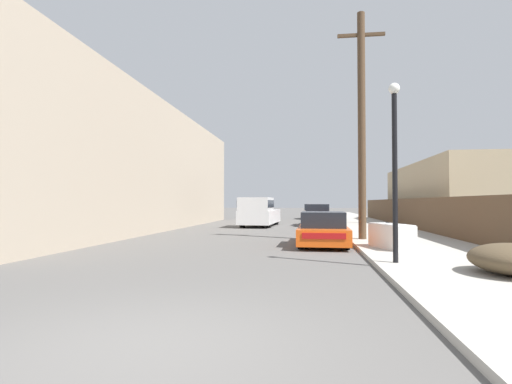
{
  "coord_description": "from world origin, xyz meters",
  "views": [
    {
      "loc": [
        1.7,
        -3.99,
        1.51
      ],
      "look_at": [
        -0.26,
        10.62,
        1.9
      ],
      "focal_mm": 28.0,
      "sensor_mm": 36.0,
      "label": 1
    }
  ],
  "objects_px": {
    "utility_pole": "(362,122)",
    "street_lamp": "(395,157)",
    "discarded_fridge": "(391,236)",
    "car_parked_far": "(313,212)",
    "car_parked_mid": "(318,215)",
    "pickup_truck": "(259,212)",
    "pedestrian": "(362,210)",
    "parked_sports_car_red": "(323,230)"
  },
  "relations": [
    {
      "from": "utility_pole",
      "to": "street_lamp",
      "type": "bearing_deg",
      "value": -90.25
    },
    {
      "from": "discarded_fridge",
      "to": "car_parked_far",
      "type": "xyz_separation_m",
      "value": [
        -2.15,
        24.57,
        0.15
      ]
    },
    {
      "from": "car_parked_far",
      "to": "utility_pole",
      "type": "height_order",
      "value": "utility_pole"
    },
    {
      "from": "car_parked_mid",
      "to": "pickup_truck",
      "type": "distance_m",
      "value": 4.17
    },
    {
      "from": "pickup_truck",
      "to": "pedestrian",
      "type": "bearing_deg",
      "value": -152.06
    },
    {
      "from": "car_parked_far",
      "to": "pickup_truck",
      "type": "height_order",
      "value": "pickup_truck"
    },
    {
      "from": "pedestrian",
      "to": "car_parked_mid",
      "type": "bearing_deg",
      "value": -154.96
    },
    {
      "from": "car_parked_far",
      "to": "utility_pole",
      "type": "xyz_separation_m",
      "value": [
        1.69,
        -21.51,
        3.98
      ]
    },
    {
      "from": "pickup_truck",
      "to": "pedestrian",
      "type": "height_order",
      "value": "pedestrian"
    },
    {
      "from": "parked_sports_car_red",
      "to": "street_lamp",
      "type": "height_order",
      "value": "street_lamp"
    },
    {
      "from": "utility_pole",
      "to": "street_lamp",
      "type": "relative_size",
      "value": 2.09
    },
    {
      "from": "pickup_truck",
      "to": "utility_pole",
      "type": "distance_m",
      "value": 11.31
    },
    {
      "from": "utility_pole",
      "to": "street_lamp",
      "type": "distance_m",
      "value": 6.38
    },
    {
      "from": "car_parked_far",
      "to": "pedestrian",
      "type": "xyz_separation_m",
      "value": [
        3.29,
        -8.94,
        0.38
      ]
    },
    {
      "from": "car_parked_mid",
      "to": "pedestrian",
      "type": "height_order",
      "value": "pedestrian"
    },
    {
      "from": "pedestrian",
      "to": "car_parked_far",
      "type": "bearing_deg",
      "value": 110.18
    },
    {
      "from": "parked_sports_car_red",
      "to": "utility_pole",
      "type": "xyz_separation_m",
      "value": [
        1.53,
        1.31,
        4.07
      ]
    },
    {
      "from": "car_parked_mid",
      "to": "utility_pole",
      "type": "relative_size",
      "value": 0.54
    },
    {
      "from": "car_parked_far",
      "to": "pickup_truck",
      "type": "distance_m",
      "value": 12.66
    },
    {
      "from": "parked_sports_car_red",
      "to": "pedestrian",
      "type": "bearing_deg",
      "value": 78.43
    },
    {
      "from": "car_parked_mid",
      "to": "utility_pole",
      "type": "bearing_deg",
      "value": -79.16
    },
    {
      "from": "parked_sports_car_red",
      "to": "pickup_truck",
      "type": "relative_size",
      "value": 0.74
    },
    {
      "from": "pickup_truck",
      "to": "car_parked_far",
      "type": "bearing_deg",
      "value": -103.54
    },
    {
      "from": "parked_sports_car_red",
      "to": "car_parked_mid",
      "type": "distance_m",
      "value": 12.47
    },
    {
      "from": "car_parked_mid",
      "to": "utility_pole",
      "type": "distance_m",
      "value": 11.93
    },
    {
      "from": "car_parked_mid",
      "to": "pedestrian",
      "type": "distance_m",
      "value": 3.36
    },
    {
      "from": "parked_sports_car_red",
      "to": "pedestrian",
      "type": "height_order",
      "value": "pedestrian"
    },
    {
      "from": "pickup_truck",
      "to": "parked_sports_car_red",
      "type": "bearing_deg",
      "value": 111.31
    },
    {
      "from": "parked_sports_car_red",
      "to": "pedestrian",
      "type": "xyz_separation_m",
      "value": [
        3.13,
        13.89,
        0.48
      ]
    },
    {
      "from": "discarded_fridge",
      "to": "car_parked_far",
      "type": "relative_size",
      "value": 0.46
    },
    {
      "from": "utility_pole",
      "to": "pedestrian",
      "type": "distance_m",
      "value": 13.17
    },
    {
      "from": "car_parked_mid",
      "to": "pickup_truck",
      "type": "bearing_deg",
      "value": -150.63
    },
    {
      "from": "pickup_truck",
      "to": "street_lamp",
      "type": "xyz_separation_m",
      "value": [
        5.15,
        -15.39,
        1.68
      ]
    },
    {
      "from": "parked_sports_car_red",
      "to": "pickup_truck",
      "type": "distance_m",
      "value": 11.27
    },
    {
      "from": "street_lamp",
      "to": "car_parked_mid",
      "type": "bearing_deg",
      "value": 94.68
    },
    {
      "from": "car_parked_mid",
      "to": "pickup_truck",
      "type": "relative_size",
      "value": 0.81
    },
    {
      "from": "discarded_fridge",
      "to": "street_lamp",
      "type": "bearing_deg",
      "value": -116.21
    },
    {
      "from": "discarded_fridge",
      "to": "car_parked_mid",
      "type": "relative_size",
      "value": 0.4
    },
    {
      "from": "car_parked_mid",
      "to": "pedestrian",
      "type": "xyz_separation_m",
      "value": [
        3.03,
        1.42,
        0.37
      ]
    },
    {
      "from": "car_parked_mid",
      "to": "pedestrian",
      "type": "relative_size",
      "value": 2.71
    },
    {
      "from": "pickup_truck",
      "to": "utility_pole",
      "type": "relative_size",
      "value": 0.67
    },
    {
      "from": "pickup_truck",
      "to": "discarded_fridge",
      "type": "bearing_deg",
      "value": 116.88
    }
  ]
}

